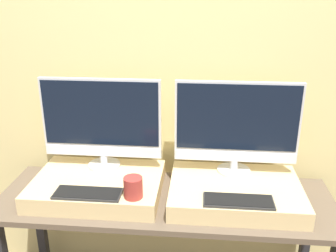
{
  "coord_description": "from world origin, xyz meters",
  "views": [
    {
      "loc": [
        0.18,
        -1.42,
        1.76
      ],
      "look_at": [
        0.0,
        0.45,
        1.06
      ],
      "focal_mm": 40.0,
      "sensor_mm": 36.0,
      "label": 1
    }
  ],
  "objects_px": {
    "keyboard_left": "(88,193)",
    "monitor_right": "(237,125)",
    "keyboard_right": "(238,201)",
    "mug": "(133,187)",
    "monitor_left": "(101,121)"
  },
  "relations": [
    {
      "from": "keyboard_left",
      "to": "mug",
      "type": "distance_m",
      "value": 0.23
    },
    {
      "from": "monitor_right",
      "to": "keyboard_right",
      "type": "distance_m",
      "value": 0.41
    },
    {
      "from": "keyboard_right",
      "to": "mug",
      "type": "bearing_deg",
      "value": 180.0
    },
    {
      "from": "mug",
      "to": "keyboard_right",
      "type": "relative_size",
      "value": 0.32
    },
    {
      "from": "monitor_left",
      "to": "keyboard_right",
      "type": "bearing_deg",
      "value": -23.56
    },
    {
      "from": "monitor_left",
      "to": "keyboard_left",
      "type": "height_order",
      "value": "monitor_left"
    },
    {
      "from": "monitor_right",
      "to": "keyboard_right",
      "type": "height_order",
      "value": "monitor_right"
    },
    {
      "from": "monitor_left",
      "to": "keyboard_left",
      "type": "relative_size",
      "value": 1.98
    },
    {
      "from": "keyboard_left",
      "to": "monitor_left",
      "type": "bearing_deg",
      "value": 90.0
    },
    {
      "from": "monitor_left",
      "to": "keyboard_right",
      "type": "height_order",
      "value": "monitor_left"
    },
    {
      "from": "monitor_right",
      "to": "mug",
      "type": "bearing_deg",
      "value": -147.68
    },
    {
      "from": "keyboard_left",
      "to": "monitor_right",
      "type": "distance_m",
      "value": 0.83
    },
    {
      "from": "keyboard_left",
      "to": "monitor_right",
      "type": "relative_size",
      "value": 0.51
    },
    {
      "from": "keyboard_right",
      "to": "monitor_right",
      "type": "bearing_deg",
      "value": 90.0
    },
    {
      "from": "mug",
      "to": "monitor_right",
      "type": "distance_m",
      "value": 0.63
    }
  ]
}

